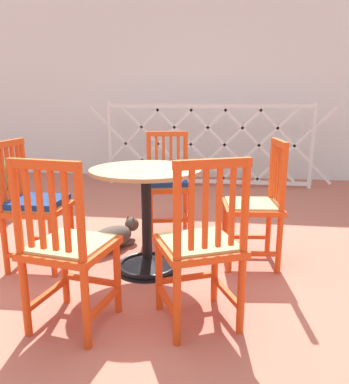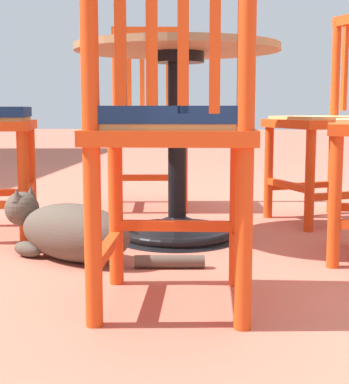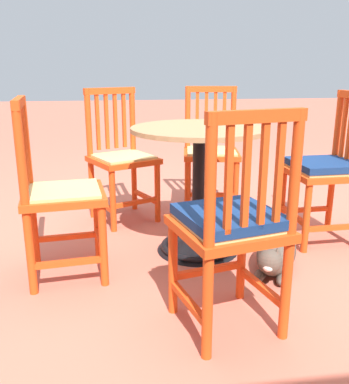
# 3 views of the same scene
# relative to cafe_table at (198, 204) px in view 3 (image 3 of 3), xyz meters

# --- Properties ---
(ground_plane) EXTENTS (24.00, 24.00, 0.00)m
(ground_plane) POSITION_rel_cafe_table_xyz_m (-0.10, -0.25, -0.28)
(ground_plane) COLOR #BC604C
(cafe_table) EXTENTS (0.76, 0.76, 0.73)m
(cafe_table) POSITION_rel_cafe_table_xyz_m (0.00, 0.00, 0.00)
(cafe_table) COLOR black
(cafe_table) RESTS_ON ground_plane
(orange_chair_tucked_in) EXTENTS (0.48, 0.48, 0.91)m
(orange_chair_tucked_in) POSITION_rel_cafe_table_xyz_m (0.03, 0.80, 0.16)
(orange_chair_tucked_in) COLOR #D64214
(orange_chair_tucked_in) RESTS_ON ground_plane
(orange_chair_facing_out) EXTENTS (0.41, 0.41, 0.91)m
(orange_chair_facing_out) POSITION_rel_cafe_table_xyz_m (-0.80, -0.05, 0.16)
(orange_chair_facing_out) COLOR #D64214
(orange_chair_facing_out) RESTS_ON ground_plane
(orange_chair_at_corner) EXTENTS (0.46, 0.46, 0.91)m
(orange_chair_at_corner) POSITION_rel_cafe_table_xyz_m (-0.25, -0.75, 0.15)
(orange_chair_at_corner) COLOR #D64214
(orange_chair_at_corner) RESTS_ON ground_plane
(orange_chair_near_fence) EXTENTS (0.53, 0.53, 0.91)m
(orange_chair_near_fence) POSITION_rel_cafe_table_xyz_m (0.42, -0.63, 0.15)
(orange_chair_near_fence) COLOR #D64214
(orange_chair_near_fence) RESTS_ON ground_plane
(orange_chair_by_planter) EXTENTS (0.44, 0.44, 0.91)m
(orange_chair_by_planter) POSITION_rel_cafe_table_xyz_m (0.76, 0.21, 0.15)
(orange_chair_by_planter) COLOR #D64214
(orange_chair_by_planter) RESTS_ON ground_plane
(tabby_cat) EXTENTS (0.39, 0.72, 0.23)m
(tabby_cat) POSITION_rel_cafe_table_xyz_m (-0.35, 0.34, -0.19)
(tabby_cat) COLOR #4C4238
(tabby_cat) RESTS_ON ground_plane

